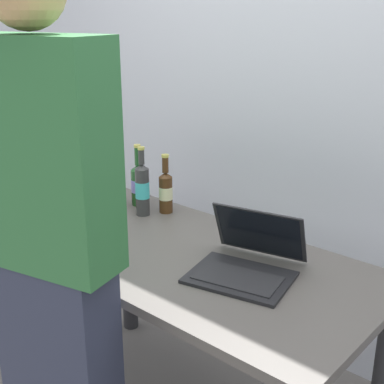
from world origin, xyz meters
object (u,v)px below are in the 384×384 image
(laptop, at_px, (247,260))
(beer_bottle_green, at_px, (166,190))
(beer_bottle_amber, at_px, (138,183))
(person_figure, at_px, (51,251))
(beer_bottle_dark, at_px, (142,188))
(coffee_mug, at_px, (113,197))

(laptop, relative_size, beer_bottle_green, 1.51)
(beer_bottle_amber, distance_m, beer_bottle_green, 0.16)
(laptop, xyz_separation_m, beer_bottle_green, (-0.61, 0.23, 0.06))
(laptop, bearing_deg, person_figure, -119.55)
(beer_bottle_dark, relative_size, coffee_mug, 2.73)
(laptop, distance_m, beer_bottle_dark, 0.68)
(beer_bottle_green, bearing_deg, coffee_mug, -154.84)
(laptop, relative_size, beer_bottle_amber, 1.41)
(beer_bottle_amber, bearing_deg, beer_bottle_green, 4.32)
(laptop, xyz_separation_m, beer_bottle_dark, (-0.66, 0.14, 0.08))
(laptop, distance_m, beer_bottle_green, 0.65)
(beer_bottle_dark, xyz_separation_m, beer_bottle_green, (0.05, 0.09, -0.02))
(beer_bottle_green, distance_m, person_figure, 0.84)
(beer_bottle_green, height_order, coffee_mug, beer_bottle_green)
(beer_bottle_green, relative_size, coffee_mug, 2.36)
(beer_bottle_dark, distance_m, person_figure, 0.78)
(beer_bottle_amber, distance_m, coffee_mug, 0.13)
(laptop, bearing_deg, beer_bottle_amber, 164.23)
(beer_bottle_amber, xyz_separation_m, beer_bottle_green, (0.16, 0.01, -0.00))
(beer_bottle_dark, height_order, coffee_mug, beer_bottle_dark)
(beer_bottle_dark, distance_m, beer_bottle_green, 0.11)
(beer_bottle_green, relative_size, person_figure, 0.15)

